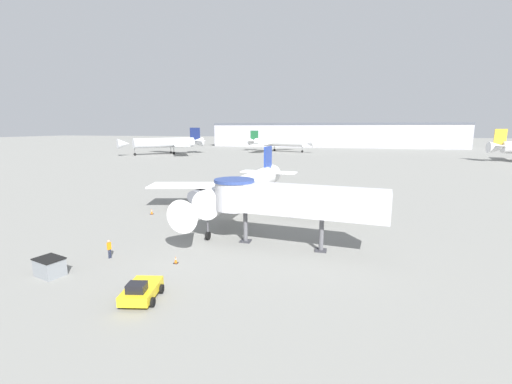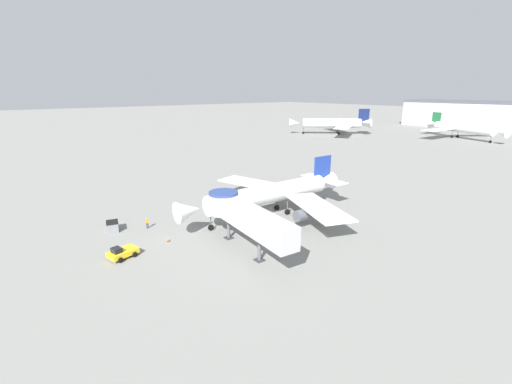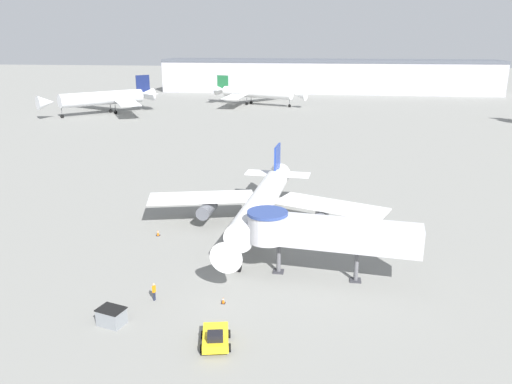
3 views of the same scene
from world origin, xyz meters
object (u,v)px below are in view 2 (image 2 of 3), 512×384
Objects in this scene: main_airplane at (273,193)px; traffic_cone_near_nose at (168,239)px; traffic_cone_port_wing at (216,199)px; ground_crew_marshaller at (147,222)px; jet_bridge at (243,214)px; pushback_tug_yellow at (122,252)px; background_jet_green_tail at (461,128)px; service_container_gray at (113,226)px; background_jet_navy_tail at (333,123)px.

traffic_cone_near_nose is (-1.15, -18.17, -3.37)m from main_airplane.
traffic_cone_near_nose is 18.60m from traffic_cone_port_wing.
main_airplane reaches higher than ground_crew_marshaller.
jet_bridge is 4.52× the size of pushback_tug_yellow.
traffic_cone_near_nose is (-0.73, 6.46, -0.39)m from pushback_tug_yellow.
main_airplane is 125.65m from background_jet_green_tail.
service_container_gray is 3.53× the size of traffic_cone_port_wing.
main_airplane reaches higher than traffic_cone_near_nose.
jet_bridge is at bearing -14.05° from background_jet_navy_tail.
jet_bridge is 16.62m from ground_crew_marshaller.
jet_bridge reaches higher than service_container_gray.
jet_bridge is (7.15, -11.61, 1.12)m from main_airplane.
background_jet_navy_tail reaches higher than traffic_cone_port_wing.
background_jet_green_tail is 53.22m from background_jet_navy_tail.
pushback_tug_yellow is at bearing -83.58° from traffic_cone_near_nose.
background_jet_navy_tail is at bearing 129.85° from jet_bridge.
pushback_tug_yellow is 150.04m from background_jet_green_tail.
traffic_cone_port_wing is at bearing -20.13° from background_jet_navy_tail.
jet_bridge reaches higher than traffic_cone_port_wing.
background_jet_green_tail is (-18.65, 124.25, 0.79)m from main_airplane.
service_container_gray is at bearing -23.09° from background_jet_navy_tail.
service_container_gray reaches higher than traffic_cone_port_wing.
main_airplane is 8.22× the size of pushback_tug_yellow.
traffic_cone_near_nose is 0.36× the size of ground_crew_marshaller.
pushback_tug_yellow is 9.35m from ground_crew_marshaller.
background_jet_navy_tail is at bearing 127.48° from main_airplane.
service_container_gray is 9.74m from traffic_cone_near_nose.
background_jet_green_tail is at bearing 107.22° from jet_bridge.
background_jet_green_tail reaches higher than ground_crew_marshaller.
ground_crew_marshaller reaches higher than traffic_cone_near_nose.
main_airplane is 18.19× the size of ground_crew_marshaller.
service_container_gray reaches higher than traffic_cone_near_nose.
service_container_gray is (-9.24, 1.76, 0.05)m from pushback_tug_yellow.
traffic_cone_near_nose is 6.38m from ground_crew_marshaller.
main_airplane is 12.08× the size of service_container_gray.
ground_crew_marshaller is (4.82, -15.23, 0.64)m from traffic_cone_port_wing.
traffic_cone_port_wing is 0.02× the size of background_jet_navy_tail.
pushback_tug_yellow is 2.21× the size of ground_crew_marshaller.
background_jet_green_tail is at bearing 102.42° from main_airplane.
ground_crew_marshaller is at bearing -108.13° from main_airplane.
background_jet_navy_tail is at bearing 105.91° from pushback_tug_yellow.
background_jet_navy_tail is at bearing 144.92° from background_jet_green_tail.
pushback_tug_yellow is 24.43m from traffic_cone_port_wing.
main_airplane is 24.81m from pushback_tug_yellow.
traffic_cone_near_nose is 0.02× the size of background_jet_navy_tail.
jet_bridge is 0.53× the size of background_jet_navy_tail.
main_airplane is 113.50m from background_jet_navy_tail.
traffic_cone_near_nose is 143.56m from background_jet_green_tail.
jet_bridge is 15.61m from pushback_tug_yellow.
background_jet_green_tail reaches higher than pushback_tug_yellow.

